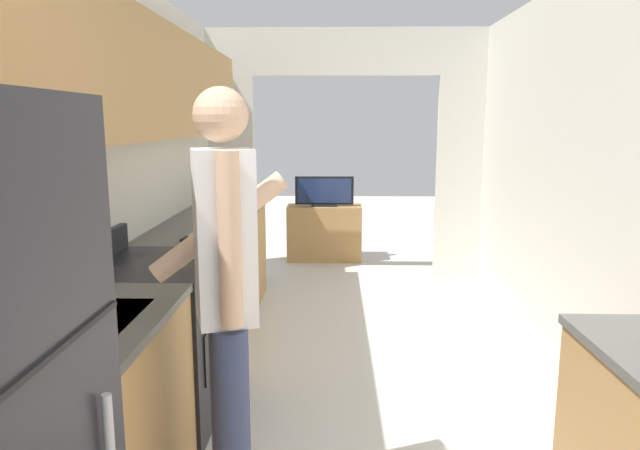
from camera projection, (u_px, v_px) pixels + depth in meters
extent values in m
cube|color=silver|center=(42.00, 204.00, 2.51)|extent=(0.06, 7.69, 2.50)
cube|color=#B2844C|center=(143.00, 81.00, 3.25)|extent=(0.32, 4.09, 0.66)
cube|color=silver|center=(222.00, 180.00, 5.77)|extent=(0.65, 0.06, 2.05)
cube|color=silver|center=(469.00, 181.00, 5.71)|extent=(0.65, 0.06, 2.05)
cube|color=silver|center=(346.00, 52.00, 5.51)|extent=(3.13, 0.06, 0.45)
cube|color=#B2844C|center=(73.00, 450.00, 2.08)|extent=(0.60, 1.22, 0.85)
cube|color=#565651|center=(62.00, 336.00, 2.00)|extent=(0.62, 1.23, 0.03)
cube|color=#B2844C|center=(212.00, 274.00, 4.48)|extent=(0.60, 2.10, 0.85)
cube|color=#565651|center=(210.00, 219.00, 4.41)|extent=(0.62, 2.11, 0.03)
cube|color=#9EA3A8|center=(82.00, 316.00, 2.16)|extent=(0.42, 0.44, 0.00)
cube|color=black|center=(38.00, 367.00, 0.96)|extent=(0.01, 0.69, 0.01)
cube|color=black|center=(158.00, 342.00, 3.06)|extent=(0.62, 0.77, 0.88)
cube|color=black|center=(216.00, 342.00, 3.05)|extent=(0.01, 0.53, 0.26)
cylinder|color=#B7B7BC|center=(218.00, 303.00, 3.01)|extent=(0.02, 0.62, 0.02)
cube|color=black|center=(98.00, 249.00, 2.98)|extent=(0.04, 0.77, 0.14)
cylinder|color=#232328|center=(168.00, 271.00, 2.81)|extent=(0.16, 0.16, 0.01)
cylinder|color=#232328|center=(185.00, 256.00, 3.15)|extent=(0.16, 0.16, 0.01)
cylinder|color=#232328|center=(118.00, 271.00, 2.82)|extent=(0.16, 0.16, 0.01)
cylinder|color=#232328|center=(141.00, 255.00, 3.15)|extent=(0.16, 0.16, 0.01)
cylinder|color=#384266|center=(233.00, 438.00, 2.15)|extent=(0.16, 0.16, 0.86)
cylinder|color=#384266|center=(227.00, 416.00, 2.31)|extent=(0.16, 0.16, 0.86)
cube|color=white|center=(225.00, 237.00, 2.09)|extent=(0.26, 0.26, 0.65)
cylinder|color=#DBAD89|center=(230.00, 241.00, 1.95)|extent=(0.10, 0.10, 0.62)
cylinder|color=#DBAD89|center=(220.00, 226.00, 2.23)|extent=(0.55, 0.25, 0.42)
sphere|color=#DBAD89|center=(221.00, 115.00, 2.01)|extent=(0.20, 0.20, 0.20)
cube|color=#B2844C|center=(324.00, 232.00, 6.72)|extent=(0.86, 0.42, 0.64)
cube|color=black|center=(324.00, 205.00, 6.62)|extent=(0.30, 0.16, 0.02)
cube|color=black|center=(324.00, 190.00, 6.59)|extent=(0.68, 0.04, 0.32)
cube|color=navy|center=(324.00, 191.00, 6.56)|extent=(0.62, 0.01, 0.28)
cube|color=#B7B7BC|center=(192.00, 235.00, 3.69)|extent=(0.05, 0.24, 0.00)
cube|color=black|center=(185.00, 239.00, 3.52)|extent=(0.03, 0.11, 0.02)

